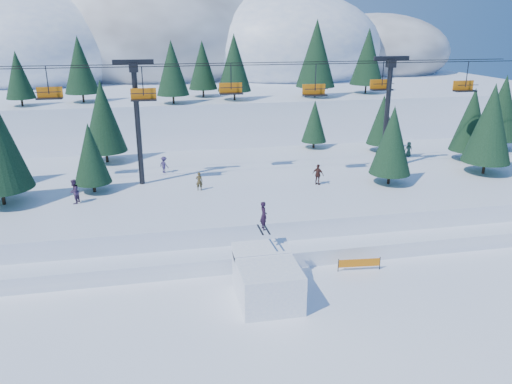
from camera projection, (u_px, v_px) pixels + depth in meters
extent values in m
plane|color=white|center=(304.00, 310.00, 28.33)|extent=(160.00, 160.00, 0.00)
cube|color=white|center=(246.00, 191.00, 44.64)|extent=(70.00, 22.00, 2.50)
cube|color=white|center=(272.00, 244.00, 35.58)|extent=(70.00, 6.00, 1.10)
cube|color=white|center=(196.00, 96.00, 90.50)|extent=(110.00, 60.00, 6.00)
ellipsoid|color=white|center=(30.00, 48.00, 86.18)|extent=(36.00, 32.40, 19.80)
ellipsoid|color=#605B59|center=(158.00, 36.00, 95.37)|extent=(44.00, 39.60, 26.40)
ellipsoid|color=white|center=(290.00, 47.00, 93.10)|extent=(34.00, 30.60, 19.72)
ellipsoid|color=#605B59|center=(375.00, 51.00, 102.90)|extent=(30.00, 27.00, 15.00)
cylinder|color=black|center=(174.00, 99.00, 62.14)|extent=(0.26, 0.26, 1.07)
cone|color=#1C3E25|center=(172.00, 68.00, 60.92)|extent=(3.99, 3.99, 6.59)
cylinder|color=black|center=(235.00, 95.00, 65.07)|extent=(0.26, 0.26, 1.17)
cone|color=#1C3E25|center=(234.00, 62.00, 63.74)|extent=(4.36, 4.36, 7.21)
cylinder|color=black|center=(315.00, 92.00, 67.65)|extent=(0.26, 0.26, 1.42)
cone|color=#1C3E25|center=(316.00, 53.00, 66.03)|extent=(5.26, 5.26, 8.70)
cylinder|color=black|center=(83.00, 98.00, 63.25)|extent=(0.26, 0.26, 1.14)
cone|color=#1C3E25|center=(80.00, 65.00, 61.95)|extent=(4.23, 4.23, 7.00)
cylinder|color=black|center=(366.00, 89.00, 71.51)|extent=(0.26, 0.26, 1.26)
cone|color=#1C3E25|center=(368.00, 56.00, 70.07)|extent=(4.69, 4.69, 7.75)
cylinder|color=black|center=(22.00, 102.00, 60.31)|extent=(0.26, 0.26, 0.91)
cone|color=#1C3E25|center=(18.00, 75.00, 59.27)|extent=(3.38, 3.38, 5.60)
cylinder|color=black|center=(203.00, 93.00, 68.12)|extent=(0.26, 0.26, 1.04)
cone|color=#1C3E25|center=(202.00, 65.00, 66.93)|extent=(3.87, 3.87, 6.40)
cube|color=white|center=(268.00, 282.00, 28.95)|extent=(3.46, 4.27, 2.34)
cube|color=white|center=(261.00, 250.00, 30.26)|extent=(3.46, 1.49, 0.83)
imported|color=black|center=(264.00, 216.00, 29.32)|extent=(0.47, 0.67, 1.73)
cube|color=black|center=(260.00, 230.00, 29.56)|extent=(0.11, 1.65, 0.03)
cube|color=black|center=(267.00, 229.00, 29.64)|extent=(0.11, 1.65, 0.03)
cylinder|color=black|center=(138.00, 126.00, 40.93)|extent=(0.44, 0.44, 10.00)
cube|color=black|center=(133.00, 62.00, 39.30)|extent=(3.20, 0.35, 0.35)
cube|color=black|center=(134.00, 68.00, 39.45)|extent=(0.70, 0.70, 0.70)
cylinder|color=black|center=(387.00, 116.00, 45.13)|extent=(0.44, 0.44, 10.00)
cube|color=black|center=(392.00, 58.00, 43.50)|extent=(3.20, 0.35, 0.35)
cube|color=black|center=(391.00, 63.00, 43.64)|extent=(0.70, 0.70, 0.70)
cylinder|color=black|center=(272.00, 65.00, 40.38)|extent=(46.00, 0.06, 0.06)
cylinder|color=black|center=(266.00, 63.00, 42.61)|extent=(46.00, 0.06, 0.06)
cylinder|color=black|center=(47.00, 80.00, 39.57)|extent=(0.08, 0.08, 2.20)
cube|color=black|center=(50.00, 98.00, 40.03)|extent=(2.00, 0.75, 0.12)
cube|color=orange|center=(50.00, 92.00, 40.24)|extent=(2.00, 0.10, 0.85)
cylinder|color=black|center=(48.00, 92.00, 39.53)|extent=(2.00, 0.06, 0.06)
cylinder|color=black|center=(142.00, 81.00, 38.76)|extent=(0.08, 0.08, 2.20)
cube|color=black|center=(144.00, 100.00, 39.22)|extent=(2.00, 0.75, 0.12)
cube|color=orange|center=(143.00, 94.00, 39.43)|extent=(2.00, 0.10, 0.85)
cylinder|color=black|center=(143.00, 93.00, 38.72)|extent=(2.00, 0.06, 0.06)
cylinder|color=black|center=(231.00, 76.00, 42.39)|extent=(0.08, 0.08, 2.20)
cube|color=black|center=(231.00, 94.00, 42.85)|extent=(2.00, 0.75, 0.12)
cube|color=orange|center=(230.00, 88.00, 43.06)|extent=(2.00, 0.10, 0.85)
cylinder|color=black|center=(232.00, 88.00, 42.35)|extent=(2.00, 0.06, 0.06)
cylinder|color=black|center=(316.00, 78.00, 41.44)|extent=(0.08, 0.08, 2.20)
cube|color=black|center=(315.00, 95.00, 41.91)|extent=(2.00, 0.75, 0.12)
cube|color=orange|center=(314.00, 89.00, 42.12)|extent=(2.00, 0.10, 0.85)
cylinder|color=black|center=(316.00, 89.00, 41.41)|extent=(2.00, 0.06, 0.06)
cylinder|color=black|center=(383.00, 73.00, 45.04)|extent=(0.08, 0.08, 2.20)
cube|color=black|center=(382.00, 90.00, 45.50)|extent=(2.00, 0.75, 0.12)
cube|color=orange|center=(380.00, 84.00, 45.71)|extent=(2.00, 0.10, 0.85)
cylinder|color=black|center=(384.00, 84.00, 45.00)|extent=(2.00, 0.06, 0.06)
cylinder|color=black|center=(467.00, 74.00, 44.12)|extent=(0.08, 0.08, 2.20)
cube|color=black|center=(465.00, 91.00, 44.58)|extent=(2.00, 0.75, 0.12)
cube|color=orange|center=(463.00, 85.00, 44.79)|extent=(2.00, 0.10, 0.85)
cylinder|color=black|center=(468.00, 85.00, 44.08)|extent=(2.00, 0.06, 0.06)
cylinder|color=black|center=(3.00, 196.00, 37.46)|extent=(0.26, 0.26, 1.28)
cylinder|color=black|center=(484.00, 167.00, 45.25)|extent=(0.26, 0.26, 1.14)
cone|color=#1C3E25|center=(491.00, 123.00, 43.96)|extent=(4.22, 4.22, 6.99)
cylinder|color=black|center=(467.00, 155.00, 49.84)|extent=(0.26, 0.26, 1.00)
cone|color=#1C3E25|center=(472.00, 120.00, 48.70)|extent=(3.72, 3.72, 6.15)
cylinder|color=black|center=(497.00, 144.00, 54.10)|extent=(0.26, 0.26, 1.11)
cone|color=#1C3E25|center=(503.00, 107.00, 52.83)|extent=(4.14, 4.14, 6.84)
cylinder|color=black|center=(380.00, 147.00, 53.28)|extent=(0.26, 0.26, 0.84)
cone|color=#1C3E25|center=(383.00, 120.00, 52.32)|extent=(3.12, 3.12, 5.15)
cylinder|color=black|center=(107.00, 156.00, 49.04)|extent=(0.26, 0.26, 1.12)
cone|color=#1C3E25|center=(103.00, 116.00, 47.77)|extent=(4.15, 4.15, 6.87)
cylinder|color=black|center=(314.00, 145.00, 54.71)|extent=(0.26, 0.26, 0.73)
cone|color=#1C3E25|center=(314.00, 121.00, 53.88)|extent=(2.72, 2.72, 4.51)
cylinder|color=black|center=(94.00, 187.00, 40.34)|extent=(0.26, 0.26, 0.79)
cone|color=#1C3E25|center=(90.00, 153.00, 39.44)|extent=(2.93, 2.93, 4.85)
cylinder|color=black|center=(389.00, 178.00, 42.38)|extent=(0.26, 0.26, 0.93)
cone|color=#1C3E25|center=(392.00, 140.00, 41.32)|extent=(3.46, 3.46, 5.72)
imported|color=#1E372A|center=(409.00, 149.00, 51.15)|extent=(0.78, 0.55, 1.51)
imported|color=#45381D|center=(199.00, 181.00, 40.59)|extent=(0.62, 0.47, 1.54)
imported|color=#342954|center=(164.00, 165.00, 45.40)|extent=(1.10, 1.11, 1.53)
imported|color=#3D211C|center=(318.00, 175.00, 42.00)|extent=(1.03, 1.06, 1.78)
imported|color=#402A48|center=(74.00, 192.00, 37.55)|extent=(0.97, 1.10, 1.88)
imported|color=#1B341D|center=(396.00, 148.00, 51.64)|extent=(0.86, 0.75, 1.49)
cylinder|color=black|center=(338.00, 265.00, 32.58)|extent=(0.06, 0.06, 0.90)
cylinder|color=black|center=(380.00, 263.00, 32.87)|extent=(0.06, 0.06, 0.90)
cube|color=orange|center=(359.00, 263.00, 32.69)|extent=(2.79, 0.31, 0.55)
cylinder|color=black|center=(360.00, 244.00, 35.78)|extent=(0.06, 0.06, 0.90)
cylinder|color=black|center=(400.00, 244.00, 35.71)|extent=(0.06, 0.06, 0.90)
cube|color=orange|center=(380.00, 243.00, 35.71)|extent=(2.74, 0.68, 0.55)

